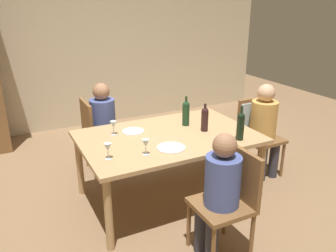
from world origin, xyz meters
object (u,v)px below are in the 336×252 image
(wine_bottle_dark_red, at_px, (205,119))
(wine_glass_near_right, at_px, (108,148))
(wine_glass_near_left, at_px, (146,144))
(chair_far_left, at_px, (97,131))
(dinner_plate_guest_left, at_px, (133,131))
(dinner_plate_host, at_px, (171,148))
(wine_bottle_short_olive, at_px, (241,125))
(chair_near, at_px, (230,195))
(wine_glass_centre, at_px, (113,125))
(chair_right_end, at_px, (256,125))
(dining_table, at_px, (168,142))
(person_man_bearded, at_px, (220,188))
(person_man_guest, at_px, (105,121))
(wine_bottle_tall_green, at_px, (186,113))
(person_woman_host, at_px, (265,124))

(wine_bottle_dark_red, bearing_deg, wine_glass_near_right, -169.49)
(wine_glass_near_left, height_order, wine_glass_near_right, same)
(chair_far_left, relative_size, dinner_plate_guest_left, 3.96)
(chair_far_left, relative_size, dinner_plate_host, 3.42)
(wine_bottle_short_olive, xyz_separation_m, dinner_plate_guest_left, (-0.87, 0.67, -0.14))
(chair_near, height_order, dinner_plate_host, chair_near)
(dinner_plate_host, bearing_deg, wine_bottle_dark_red, 25.73)
(wine_glass_centre, height_order, wine_glass_near_right, same)
(chair_right_end, xyz_separation_m, dinner_plate_guest_left, (-1.56, 0.12, 0.15))
(dining_table, xyz_separation_m, person_man_bearded, (-0.03, -0.97, -0.03))
(chair_right_end, xyz_separation_m, dinner_plate_host, (-1.40, -0.44, 0.15))
(chair_far_left, xyz_separation_m, person_man_guest, (0.11, 0.00, 0.12))
(wine_bottle_short_olive, bearing_deg, person_man_bearded, -138.24)
(chair_far_left, xyz_separation_m, wine_bottle_tall_green, (0.80, -0.79, 0.35))
(person_woman_host, distance_m, dinner_plate_host, 1.43)
(chair_far_left, relative_size, wine_glass_centre, 6.17)
(dining_table, bearing_deg, wine_glass_near_left, -139.50)
(wine_bottle_tall_green, height_order, dinner_plate_guest_left, wine_bottle_tall_green)
(wine_glass_near_right, bearing_deg, dining_table, 20.46)
(chair_right_end, relative_size, person_woman_host, 0.81)
(wine_bottle_dark_red, distance_m, wine_glass_near_left, 0.84)
(chair_far_left, distance_m, dinner_plate_guest_left, 0.78)
(wine_bottle_tall_green, distance_m, dinner_plate_guest_left, 0.62)
(person_man_guest, xyz_separation_m, wine_bottle_dark_red, (0.78, -1.03, 0.23))
(wine_bottle_tall_green, bearing_deg, chair_far_left, 135.34)
(chair_far_left, bearing_deg, wine_glass_near_right, -10.55)
(person_woman_host, distance_m, person_man_bearded, 1.60)
(wine_glass_near_right, bearing_deg, person_man_guest, 74.48)
(chair_right_end, xyz_separation_m, wine_glass_near_left, (-1.66, -0.46, 0.25))
(person_woman_host, height_order, dinner_plate_guest_left, person_woman_host)
(dinner_plate_host, bearing_deg, chair_near, -72.00)
(person_woman_host, xyz_separation_m, wine_bottle_dark_red, (-0.87, -0.03, 0.22))
(dinner_plate_host, bearing_deg, wine_glass_centre, 122.58)
(wine_bottle_dark_red, relative_size, wine_glass_centre, 1.99)
(wine_bottle_dark_red, bearing_deg, chair_far_left, 130.86)
(wine_bottle_dark_red, height_order, wine_glass_near_right, wine_bottle_dark_red)
(person_woman_host, height_order, dinner_plate_host, person_woman_host)
(dining_table, xyz_separation_m, chair_near, (0.09, -0.97, -0.13))
(chair_far_left, relative_size, wine_bottle_tall_green, 2.79)
(dinner_plate_host, bearing_deg, wine_bottle_short_olive, -8.77)
(chair_near, height_order, person_man_bearded, person_man_bearded)
(dining_table, bearing_deg, wine_bottle_dark_red, -8.54)
(chair_right_end, xyz_separation_m, person_man_guest, (-1.65, 0.84, 0.06))
(wine_bottle_short_olive, bearing_deg, wine_bottle_tall_green, 114.44)
(dining_table, height_order, person_woman_host, person_woman_host)
(chair_far_left, distance_m, wine_glass_near_left, 1.34)
(wine_bottle_short_olive, height_order, wine_glass_centre, wine_bottle_short_olive)
(person_woman_host, height_order, wine_glass_near_right, person_woman_host)
(wine_bottle_dark_red, xyz_separation_m, wine_bottle_short_olive, (0.18, -0.36, 0.01))
(wine_glass_centre, bearing_deg, person_woman_host, -9.24)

